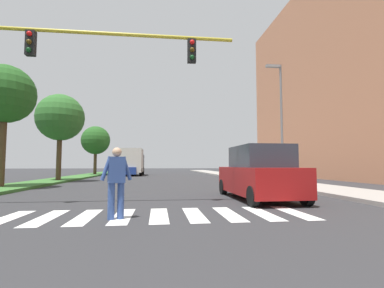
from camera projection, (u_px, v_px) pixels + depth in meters
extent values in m
plane|color=#2D2D30|center=(158.00, 177.00, 28.60)|extent=(140.00, 140.00, 0.00)
cube|color=silver|center=(7.00, 219.00, 6.67)|extent=(0.45, 2.20, 0.01)
cube|color=silver|center=(46.00, 218.00, 6.77)|extent=(0.45, 2.20, 0.01)
cube|color=silver|center=(85.00, 217.00, 6.88)|extent=(0.45, 2.20, 0.01)
cube|color=silver|center=(123.00, 216.00, 6.99)|extent=(0.45, 2.20, 0.01)
cube|color=silver|center=(159.00, 215.00, 7.09)|extent=(0.45, 2.20, 0.01)
cube|color=silver|center=(194.00, 215.00, 7.20)|extent=(0.45, 2.20, 0.01)
cube|color=silver|center=(229.00, 214.00, 7.31)|extent=(0.45, 2.20, 0.01)
cube|color=silver|center=(262.00, 213.00, 7.42)|extent=(0.45, 2.20, 0.01)
cube|color=silver|center=(294.00, 212.00, 7.52)|extent=(0.45, 2.20, 0.01)
cube|color=#386B2D|center=(72.00, 178.00, 25.70)|extent=(2.55, 64.00, 0.15)
cylinder|color=#4C3823|center=(2.00, 148.00, 14.71)|extent=(0.36, 0.36, 3.96)
sphere|color=#23561E|center=(5.00, 94.00, 14.92)|extent=(3.09, 3.09, 3.09)
cylinder|color=#4C3823|center=(59.00, 155.00, 20.92)|extent=(0.36, 0.36, 3.63)
sphere|color=#2D6628|center=(60.00, 117.00, 21.13)|extent=(3.49, 3.49, 3.49)
cylinder|color=#4C3823|center=(95.00, 161.00, 33.33)|extent=(0.36, 0.36, 3.03)
sphere|color=#23561E|center=(96.00, 140.00, 33.51)|extent=(3.36, 3.36, 3.36)
cube|color=#9E9991|center=(242.00, 177.00, 27.60)|extent=(3.00, 64.00, 0.15)
cylinder|color=gold|center=(92.00, 33.00, 9.11)|extent=(9.30, 0.12, 0.12)
cube|color=black|center=(31.00, 43.00, 8.85)|extent=(0.28, 0.20, 0.80)
sphere|color=red|center=(29.00, 34.00, 8.75)|extent=(0.16, 0.16, 0.16)
sphere|color=#4C380F|center=(29.00, 42.00, 8.74)|extent=(0.16, 0.16, 0.16)
sphere|color=#0F3F19|center=(29.00, 50.00, 8.72)|extent=(0.16, 0.16, 0.16)
cube|color=black|center=(192.00, 51.00, 9.46)|extent=(0.28, 0.20, 0.80)
sphere|color=red|center=(192.00, 42.00, 9.36)|extent=(0.16, 0.16, 0.16)
sphere|color=#4C380F|center=(192.00, 50.00, 9.34)|extent=(0.16, 0.16, 0.16)
sphere|color=#0F3F19|center=(192.00, 57.00, 9.33)|extent=(0.16, 0.16, 0.16)
cylinder|color=slate|center=(282.00, 123.00, 17.70)|extent=(0.14, 0.14, 7.50)
cube|color=gray|center=(273.00, 66.00, 17.91)|extent=(0.90, 0.24, 0.16)
cylinder|color=#334C8C|center=(121.00, 201.00, 6.66)|extent=(0.20, 0.20, 0.85)
cylinder|color=#334C8C|center=(111.00, 201.00, 6.57)|extent=(0.20, 0.20, 0.85)
cube|color=#334C8C|center=(117.00, 170.00, 6.67)|extent=(0.44, 0.35, 0.62)
cylinder|color=#334C8C|center=(127.00, 168.00, 6.77)|extent=(0.28, 0.17, 0.58)
cylinder|color=#334C8C|center=(106.00, 169.00, 6.57)|extent=(0.28, 0.17, 0.58)
sphere|color=tan|center=(117.00, 152.00, 6.70)|extent=(0.28, 0.28, 0.22)
cube|color=maroon|center=(258.00, 180.00, 10.48)|extent=(1.96, 4.63, 0.96)
cube|color=#2D333D|center=(260.00, 157.00, 10.32)|extent=(1.71, 2.55, 0.79)
cylinder|color=black|center=(223.00, 187.00, 12.17)|extent=(0.23, 0.64, 0.64)
cylinder|color=black|center=(262.00, 186.00, 12.40)|extent=(0.23, 0.64, 0.64)
cylinder|color=black|center=(253.00, 196.00, 8.51)|extent=(0.23, 0.64, 0.64)
cylinder|color=black|center=(307.00, 196.00, 8.74)|extent=(0.23, 0.64, 0.64)
cube|color=navy|center=(128.00, 170.00, 32.25)|extent=(2.21, 4.59, 0.79)
cube|color=#2D333D|center=(128.00, 164.00, 32.08)|extent=(1.78, 2.13, 0.64)
cylinder|color=black|center=(121.00, 173.00, 33.79)|extent=(0.27, 0.66, 0.64)
cylinder|color=black|center=(135.00, 173.00, 34.13)|extent=(0.27, 0.66, 0.64)
cylinder|color=black|center=(120.00, 174.00, 30.33)|extent=(0.27, 0.66, 0.64)
cylinder|color=black|center=(135.00, 173.00, 30.67)|extent=(0.27, 0.66, 0.64)
cube|color=black|center=(135.00, 163.00, 35.54)|extent=(2.30, 2.00, 2.20)
cube|color=beige|center=(132.00, 161.00, 32.49)|extent=(2.30, 4.20, 2.70)
cylinder|color=black|center=(126.00, 171.00, 35.34)|extent=(0.30, 0.90, 0.90)
cylinder|color=black|center=(143.00, 171.00, 35.59)|extent=(0.30, 0.90, 0.90)
cylinder|color=black|center=(122.00, 172.00, 31.23)|extent=(0.30, 0.90, 0.90)
cylinder|color=black|center=(141.00, 172.00, 31.48)|extent=(0.30, 0.90, 0.90)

